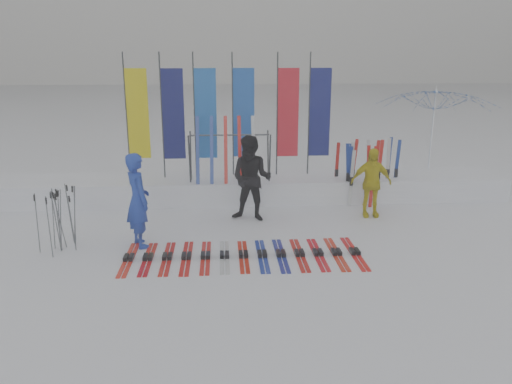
{
  "coord_description": "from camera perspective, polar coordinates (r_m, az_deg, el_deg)",
  "views": [
    {
      "loc": [
        -0.48,
        -8.24,
        3.71
      ],
      "look_at": [
        0.2,
        1.6,
        1.0
      ],
      "focal_mm": 35.0,
      "sensor_mm": 36.0,
      "label": 1
    }
  ],
  "objects": [
    {
      "name": "ground",
      "position": [
        9.05,
        -0.57,
        -8.83
      ],
      "size": [
        120.0,
        120.0,
        0.0
      ],
      "primitive_type": "plane",
      "color": "white",
      "rests_on": "ground"
    },
    {
      "name": "snow_bank",
      "position": [
        13.3,
        -1.76,
        0.48
      ],
      "size": [
        14.0,
        1.6,
        0.6
      ],
      "primitive_type": "cube",
      "color": "white",
      "rests_on": "ground"
    },
    {
      "name": "person_blue",
      "position": [
        10.1,
        -13.35,
        -0.93
      ],
      "size": [
        0.72,
        0.82,
        1.9
      ],
      "primitive_type": "imported",
      "rotation": [
        0.0,
        0.0,
        2.05
      ],
      "color": "#1C37A6",
      "rests_on": "ground"
    },
    {
      "name": "person_black",
      "position": [
        11.41,
        -0.52,
        1.54
      ],
      "size": [
        1.15,
        1.02,
        1.97
      ],
      "primitive_type": "imported",
      "rotation": [
        0.0,
        0.0,
        -0.34
      ],
      "color": "black",
      "rests_on": "ground"
    },
    {
      "name": "person_yellow",
      "position": [
        12.03,
        13.01,
        1.06
      ],
      "size": [
        0.98,
        0.44,
        1.64
      ],
      "primitive_type": "imported",
      "rotation": [
        0.0,
        0.0,
        -0.04
      ],
      "color": "#D1C30D",
      "rests_on": "ground"
    },
    {
      "name": "tent_canopy",
      "position": [
        14.82,
        19.55,
        5.76
      ],
      "size": [
        3.26,
        3.33,
        2.93
      ],
      "primitive_type": "imported",
      "rotation": [
        0.0,
        0.0,
        -0.02
      ],
      "color": "white",
      "rests_on": "ground"
    },
    {
      "name": "ski_row",
      "position": [
        9.58,
        -1.38,
        -7.2
      ],
      "size": [
        4.48,
        1.7,
        0.07
      ],
      "color": "red",
      "rests_on": "ground"
    },
    {
      "name": "pole_cluster",
      "position": [
        10.51,
        -21.44,
        -2.94
      ],
      "size": [
        0.69,
        0.83,
        1.26
      ],
      "color": "#595B60",
      "rests_on": "ground"
    },
    {
      "name": "feather_flags",
      "position": [
        13.13,
        -3.27,
        8.92
      ],
      "size": [
        5.33,
        0.23,
        3.2
      ],
      "color": "#383A3F",
      "rests_on": "ground"
    },
    {
      "name": "ski_rack",
      "position": [
        12.66,
        -3.03,
        4.74
      ],
      "size": [
        2.04,
        0.8,
        1.23
      ],
      "color": "#383A3F",
      "rests_on": "ground"
    },
    {
      "name": "upright_skis",
      "position": [
        13.22,
        12.31,
        2.22
      ],
      "size": [
        1.62,
        1.16,
        1.69
      ],
      "color": "navy",
      "rests_on": "ground"
    }
  ]
}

